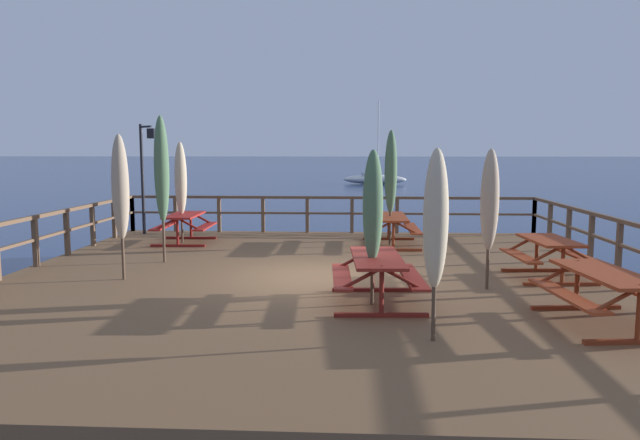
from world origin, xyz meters
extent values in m
plane|color=navy|center=(0.00, 0.00, 0.00)|extent=(600.00, 600.00, 0.00)
cube|color=brown|center=(0.00, 0.00, 0.37)|extent=(12.30, 12.66, 0.75)
cube|color=brown|center=(0.00, 6.18, 1.80)|extent=(12.00, 0.09, 0.08)
cube|color=brown|center=(0.00, 6.18, 1.32)|extent=(12.00, 0.07, 0.06)
cube|color=brown|center=(-6.00, 6.18, 1.27)|extent=(0.10, 0.10, 1.05)
cube|color=brown|center=(-4.67, 6.18, 1.27)|extent=(0.10, 0.10, 1.05)
cube|color=brown|center=(-3.33, 6.18, 1.27)|extent=(0.10, 0.10, 1.05)
cube|color=brown|center=(-2.00, 6.18, 1.27)|extent=(0.10, 0.10, 1.05)
cube|color=brown|center=(-0.67, 6.18, 1.27)|extent=(0.10, 0.10, 1.05)
cube|color=brown|center=(0.67, 6.18, 1.27)|extent=(0.10, 0.10, 1.05)
cube|color=brown|center=(2.00, 6.18, 1.27)|extent=(0.10, 0.10, 1.05)
cube|color=brown|center=(3.33, 6.18, 1.27)|extent=(0.10, 0.10, 1.05)
cube|color=brown|center=(4.67, 6.18, 1.27)|extent=(0.10, 0.10, 1.05)
cube|color=brown|center=(6.00, 6.18, 1.27)|extent=(0.10, 0.10, 1.05)
cube|color=brown|center=(-6.00, 0.00, 1.80)|extent=(0.09, 12.36, 0.08)
cube|color=brown|center=(-6.00, 0.00, 1.32)|extent=(0.07, 12.36, 0.06)
cube|color=brown|center=(-6.00, 0.69, 1.27)|extent=(0.10, 0.10, 1.05)
cube|color=brown|center=(-6.00, 2.06, 1.27)|extent=(0.10, 0.10, 1.05)
cube|color=brown|center=(-6.00, 3.43, 1.27)|extent=(0.10, 0.10, 1.05)
cube|color=brown|center=(-6.00, 4.81, 1.27)|extent=(0.10, 0.10, 1.05)
cube|color=brown|center=(-6.00, 6.18, 1.27)|extent=(0.10, 0.10, 1.05)
cube|color=brown|center=(6.00, 0.00, 1.80)|extent=(0.09, 12.36, 0.08)
cube|color=brown|center=(6.00, 0.00, 1.32)|extent=(0.07, 12.36, 0.06)
cube|color=brown|center=(6.00, 0.69, 1.27)|extent=(0.10, 0.10, 1.05)
cube|color=brown|center=(6.00, 2.06, 1.27)|extent=(0.10, 0.10, 1.05)
cube|color=brown|center=(6.00, 3.43, 1.27)|extent=(0.10, 0.10, 1.05)
cube|color=brown|center=(6.00, 4.81, 1.27)|extent=(0.10, 0.10, 1.05)
cube|color=brown|center=(6.00, 6.18, 1.27)|extent=(0.10, 0.10, 1.05)
cube|color=#993819|center=(4.44, 0.11, 1.49)|extent=(0.86, 1.66, 0.05)
cube|color=#993819|center=(5.00, 0.14, 1.19)|extent=(0.38, 1.63, 0.04)
cube|color=#993819|center=(3.88, 0.07, 1.19)|extent=(0.38, 1.63, 0.04)
cube|color=maroon|center=(4.48, -0.52, 0.78)|extent=(1.40, 0.17, 0.06)
cylinder|color=maroon|center=(4.48, -0.52, 1.12)|extent=(0.07, 0.07, 0.74)
cylinder|color=maroon|center=(4.76, -0.50, 1.34)|extent=(0.63, 0.10, 0.37)
cylinder|color=maroon|center=(4.20, -0.54, 1.34)|extent=(0.63, 0.10, 0.37)
cube|color=maroon|center=(4.40, 0.73, 0.78)|extent=(1.40, 0.17, 0.06)
cylinder|color=maroon|center=(4.40, 0.73, 1.12)|extent=(0.07, 0.07, 0.74)
cylinder|color=maroon|center=(4.68, 0.75, 1.34)|extent=(0.63, 0.10, 0.37)
cylinder|color=maroon|center=(4.12, 0.71, 1.34)|extent=(0.63, 0.10, 0.37)
cube|color=#993819|center=(4.21, -2.95, 1.49)|extent=(0.95, 2.06, 0.05)
cube|color=#993819|center=(3.66, -3.00, 1.19)|extent=(0.48, 2.01, 0.04)
cube|color=maroon|center=(4.30, -3.76, 0.78)|extent=(1.40, 0.22, 0.06)
cylinder|color=maroon|center=(4.30, -3.76, 1.12)|extent=(0.07, 0.07, 0.74)
cylinder|color=maroon|center=(4.02, -3.79, 1.34)|extent=(0.63, 0.12, 0.37)
cube|color=maroon|center=(4.13, -2.14, 0.78)|extent=(1.40, 0.22, 0.06)
cylinder|color=maroon|center=(4.13, -2.14, 1.12)|extent=(0.07, 0.07, 0.74)
cylinder|color=maroon|center=(4.41, -2.11, 1.34)|extent=(0.63, 0.12, 0.37)
cylinder|color=maroon|center=(3.85, -2.16, 1.34)|extent=(0.63, 0.12, 0.37)
cube|color=#993819|center=(1.68, 3.94, 1.49)|extent=(0.76, 2.19, 0.05)
cube|color=#993819|center=(2.24, 3.94, 1.19)|extent=(0.28, 2.19, 0.04)
cube|color=#993819|center=(1.12, 3.94, 1.19)|extent=(0.28, 2.19, 0.04)
cube|color=maroon|center=(1.68, 3.03, 0.78)|extent=(1.40, 0.08, 0.06)
cylinder|color=maroon|center=(1.68, 3.03, 1.12)|extent=(0.07, 0.07, 0.74)
cylinder|color=maroon|center=(1.96, 3.03, 1.34)|extent=(0.63, 0.06, 0.37)
cylinder|color=maroon|center=(1.40, 3.03, 1.34)|extent=(0.63, 0.06, 0.37)
cube|color=maroon|center=(1.68, 4.86, 0.78)|extent=(1.40, 0.08, 0.06)
cylinder|color=maroon|center=(1.68, 4.86, 1.12)|extent=(0.07, 0.07, 0.74)
cylinder|color=maroon|center=(1.96, 4.86, 1.34)|extent=(0.63, 0.06, 0.37)
cylinder|color=maroon|center=(1.40, 4.86, 1.34)|extent=(0.63, 0.06, 0.37)
cube|color=maroon|center=(-3.78, 4.04, 1.49)|extent=(0.79, 1.71, 0.05)
cube|color=maroon|center=(-3.22, 4.05, 1.19)|extent=(0.31, 1.70, 0.04)
cube|color=maroon|center=(-4.34, 4.03, 1.19)|extent=(0.31, 1.70, 0.04)
cube|color=maroon|center=(-3.77, 3.37, 0.78)|extent=(1.40, 0.11, 0.06)
cylinder|color=maroon|center=(-3.77, 3.37, 1.12)|extent=(0.07, 0.07, 0.74)
cylinder|color=maroon|center=(-3.49, 3.37, 1.34)|extent=(0.63, 0.07, 0.37)
cylinder|color=maroon|center=(-4.05, 3.36, 1.34)|extent=(0.63, 0.07, 0.37)
cube|color=maroon|center=(-3.79, 4.71, 0.78)|extent=(1.40, 0.11, 0.06)
cylinder|color=maroon|center=(-3.79, 4.71, 1.12)|extent=(0.07, 0.07, 0.74)
cylinder|color=maroon|center=(-3.51, 4.71, 1.34)|extent=(0.63, 0.07, 0.37)
cylinder|color=maroon|center=(-4.07, 4.70, 1.34)|extent=(0.63, 0.07, 0.37)
cube|color=maroon|center=(1.07, -1.93, 1.49)|extent=(0.85, 1.98, 0.05)
cube|color=maroon|center=(1.63, -1.91, 1.19)|extent=(0.37, 1.96, 0.04)
cube|color=maroon|center=(0.51, -1.96, 1.19)|extent=(0.37, 1.96, 0.04)
cube|color=maroon|center=(1.11, -2.73, 0.78)|extent=(1.40, 0.15, 0.06)
cylinder|color=maroon|center=(1.11, -2.73, 1.12)|extent=(0.07, 0.07, 0.74)
cylinder|color=maroon|center=(1.39, -2.71, 1.34)|extent=(0.63, 0.09, 0.37)
cylinder|color=maroon|center=(0.83, -2.74, 1.34)|extent=(0.63, 0.09, 0.37)
cube|color=maroon|center=(1.03, -1.14, 0.78)|extent=(1.40, 0.15, 0.06)
cylinder|color=maroon|center=(1.03, -1.14, 1.12)|extent=(0.07, 0.07, 0.74)
cylinder|color=maroon|center=(1.31, -1.13, 1.34)|extent=(0.63, 0.09, 0.37)
cylinder|color=maroon|center=(0.75, -1.16, 1.34)|extent=(0.63, 0.09, 0.37)
cylinder|color=#4C3828|center=(3.06, -0.86, 1.92)|extent=(0.06, 0.06, 2.35)
ellipsoid|color=tan|center=(3.06, -0.86, 2.34)|extent=(0.32, 0.32, 1.78)
cylinder|color=#71614F|center=(3.06, -0.86, 2.20)|extent=(0.21, 0.21, 0.05)
cone|color=#4C3828|center=(3.06, -0.86, 3.16)|extent=(0.10, 0.10, 0.14)
cylinder|color=#4C3828|center=(-3.67, -0.44, 2.05)|extent=(0.06, 0.06, 2.60)
ellipsoid|color=tan|center=(-3.67, -0.44, 2.51)|extent=(0.32, 0.32, 1.98)
cylinder|color=#685B4C|center=(-3.67, -0.44, 2.36)|extent=(0.21, 0.21, 0.05)
cone|color=#4C3828|center=(-3.67, -0.44, 3.42)|extent=(0.10, 0.10, 0.14)
cylinder|color=#4C3828|center=(1.65, 3.95, 2.15)|extent=(0.06, 0.06, 2.80)
ellipsoid|color=#4C704C|center=(1.65, 3.95, 2.64)|extent=(0.32, 0.32, 2.13)
cylinder|color=#2D432D|center=(1.65, 3.95, 2.48)|extent=(0.21, 0.21, 0.05)
cone|color=#4C3828|center=(1.65, 3.95, 3.62)|extent=(0.10, 0.10, 0.14)
cylinder|color=#4C3828|center=(-3.85, 4.07, 2.01)|extent=(0.06, 0.06, 2.53)
ellipsoid|color=#CCB793|center=(-3.85, 4.07, 2.46)|extent=(0.32, 0.32, 1.92)
cylinder|color=#7A6E58|center=(-3.85, 4.07, 2.31)|extent=(0.21, 0.21, 0.05)
cone|color=#4C3828|center=(-3.85, 4.07, 3.34)|extent=(0.10, 0.10, 0.14)
cylinder|color=#4C3828|center=(0.99, -2.01, 1.91)|extent=(0.06, 0.06, 2.33)
ellipsoid|color=#4C704C|center=(0.99, -2.01, 2.32)|extent=(0.32, 0.32, 1.77)
cylinder|color=#2D432D|center=(0.99, -2.01, 2.19)|extent=(0.21, 0.21, 0.05)
cone|color=#4C3828|center=(0.99, -2.01, 3.15)|extent=(0.10, 0.10, 0.14)
cylinder|color=#4C3828|center=(1.72, -3.77, 1.92)|extent=(0.06, 0.06, 2.35)
ellipsoid|color=#CCB793|center=(1.72, -3.77, 2.33)|extent=(0.32, 0.32, 1.78)
cylinder|color=#7A6E58|center=(1.72, -3.77, 2.20)|extent=(0.21, 0.21, 0.05)
cone|color=#4C3828|center=(1.72, -3.77, 3.16)|extent=(0.10, 0.10, 0.14)
cylinder|color=#4C3828|center=(-3.45, 1.30, 2.26)|extent=(0.06, 0.06, 3.02)
ellipsoid|color=#4C704C|center=(-3.45, 1.30, 2.79)|extent=(0.32, 0.32, 2.30)
cylinder|color=#2D432D|center=(-3.45, 1.30, 2.62)|extent=(0.21, 0.21, 0.05)
cone|color=#4C3828|center=(-3.45, 1.30, 3.84)|extent=(0.10, 0.10, 0.14)
cylinder|color=black|center=(-5.45, 5.63, 2.35)|extent=(0.09, 0.09, 3.20)
cylinder|color=black|center=(-5.24, 5.46, 3.87)|extent=(0.47, 0.39, 0.06)
cube|color=black|center=(-5.02, 5.29, 3.67)|extent=(0.20, 0.20, 0.28)
sphere|color=#F4E08C|center=(-5.02, 5.29, 3.67)|extent=(0.14, 0.14, 0.14)
ellipsoid|color=white|center=(2.81, 44.69, 0.45)|extent=(6.18, 2.51, 0.90)
cube|color=silver|center=(2.51, 44.73, 0.95)|extent=(1.94, 1.34, 0.36)
cylinder|color=silver|center=(3.11, 44.65, 4.22)|extent=(0.10, 0.10, 7.00)
camera|label=1|loc=(0.66, -11.17, 3.19)|focal=32.92mm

